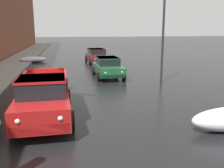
# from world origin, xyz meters

# --- Properties ---
(snow_bank_mid_block_left) EXTENTS (2.71, 1.38, 0.58)m
(snow_bank_mid_block_left) POSITION_xyz_m (-4.56, 26.26, 0.28)
(snow_bank_mid_block_left) COLOR white
(snow_bank_mid_block_left) RESTS_ON ground
(pickup_truck_red_approaching_near_lane) EXTENTS (2.21, 5.23, 1.76)m
(pickup_truck_red_approaching_near_lane) POSITION_xyz_m (-1.99, 9.09, 0.88)
(pickup_truck_red_approaching_near_lane) COLOR red
(pickup_truck_red_approaching_near_lane) RESTS_ON ground
(sedan_green_parked_kerbside_close) EXTENTS (2.00, 3.93, 1.42)m
(sedan_green_parked_kerbside_close) POSITION_xyz_m (1.75, 16.93, 0.75)
(sedan_green_parked_kerbside_close) COLOR #1E5633
(sedan_green_parked_kerbside_close) RESTS_ON ground
(sedan_maroon_parked_kerbside_mid) EXTENTS (2.17, 4.37, 1.42)m
(sedan_maroon_parked_kerbside_mid) POSITION_xyz_m (1.83, 24.35, 0.75)
(sedan_maroon_parked_kerbside_mid) COLOR maroon
(sedan_maroon_parked_kerbside_mid) RESTS_ON ground
(street_lamp_post) EXTENTS (0.44, 0.24, 6.49)m
(street_lamp_post) POSITION_xyz_m (4.81, 14.46, 3.60)
(street_lamp_post) COLOR #28282D
(street_lamp_post) RESTS_ON ground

